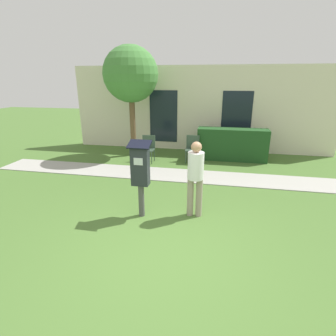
{
  "coord_description": "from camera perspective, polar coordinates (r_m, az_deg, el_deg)",
  "views": [
    {
      "loc": [
        0.79,
        -3.52,
        2.72
      ],
      "look_at": [
        -0.15,
        1.27,
        1.05
      ],
      "focal_mm": 28.0,
      "sensor_mm": 36.0,
      "label": 1
    }
  ],
  "objects": [
    {
      "name": "outdoor_chair_middle",
      "position": [
        8.97,
        5.33,
        4.66
      ],
      "size": [
        0.44,
        0.44,
        0.9
      ],
      "rotation": [
        0.0,
        0.0,
        0.14
      ],
      "color": "#334738",
      "rests_on": "ground"
    },
    {
      "name": "tree",
      "position": [
        9.59,
        -8.14,
        19.44
      ],
      "size": [
        1.9,
        1.9,
        3.82
      ],
      "color": "brown",
      "rests_on": "ground"
    },
    {
      "name": "person_standing",
      "position": [
        5.24,
        6.0,
        -1.23
      ],
      "size": [
        0.32,
        0.32,
        1.58
      ],
      "rotation": [
        0.0,
        0.0,
        0.5
      ],
      "color": "gray",
      "rests_on": "ground"
    },
    {
      "name": "parking_meter",
      "position": [
        5.19,
        -6.05,
        -0.36
      ],
      "size": [
        0.44,
        0.31,
        1.59
      ],
      "color": "#4C4C4C",
      "rests_on": "ground"
    },
    {
      "name": "sidewalk",
      "position": [
        7.73,
        4.54,
        -1.71
      ],
      "size": [
        12.0,
        1.1,
        0.02
      ],
      "color": "#A3A099",
      "rests_on": "ground"
    },
    {
      "name": "hedge_row",
      "position": [
        9.42,
        13.75,
        5.01
      ],
      "size": [
        2.39,
        0.6,
        1.1
      ],
      "color": "#1E471E",
      "rests_on": "ground"
    },
    {
      "name": "building_facade",
      "position": [
        10.43,
        6.88,
        12.57
      ],
      "size": [
        10.0,
        0.26,
        3.2
      ],
      "color": "beige",
      "rests_on": "ground"
    },
    {
      "name": "outdoor_chair_left",
      "position": [
        8.97,
        -4.35,
        4.68
      ],
      "size": [
        0.44,
        0.44,
        0.9
      ],
      "rotation": [
        0.0,
        0.0,
        0.18
      ],
      "color": "#334738",
      "rests_on": "ground"
    },
    {
      "name": "ground_plane",
      "position": [
        4.52,
        -1.28,
        -18.11
      ],
      "size": [
        40.0,
        40.0,
        0.0
      ],
      "primitive_type": "plane",
      "color": "#476B2D"
    }
  ]
}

